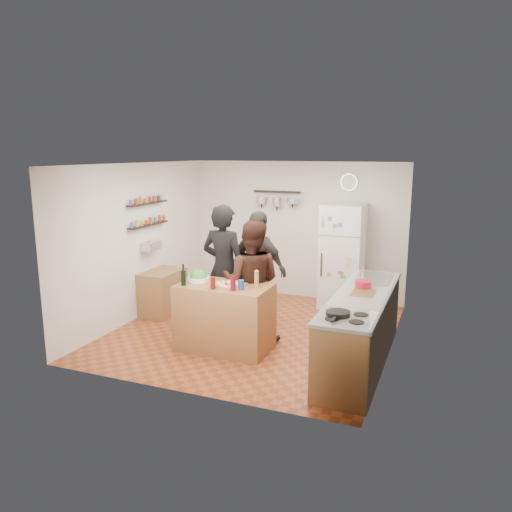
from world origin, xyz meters
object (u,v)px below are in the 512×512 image
at_px(counter_run, 361,330).
at_px(side_table, 163,292).
at_px(salad_bowl, 198,279).
at_px(wall_clock, 349,182).
at_px(person_center, 252,282).
at_px(person_back, 258,269).
at_px(skillet, 338,313).
at_px(prep_island, 225,317).
at_px(red_bowl, 363,284).
at_px(wine_bottle, 183,278).
at_px(pepper_mill, 257,280).
at_px(person_left, 224,269).
at_px(fridge, 342,256).
at_px(salt_canister, 241,285).

xyz_separation_m(counter_run, side_table, (-3.44, 0.80, -0.09)).
bearing_deg(salad_bowl, wall_clock, 61.97).
bearing_deg(side_table, person_center, -17.74).
relative_size(person_back, skillet, 6.82).
bearing_deg(prep_island, wall_clock, 69.43).
bearing_deg(salad_bowl, red_bowl, 12.60).
distance_m(wine_bottle, pepper_mill, 0.99).
bearing_deg(side_table, pepper_mill, -24.92).
bearing_deg(person_left, fridge, -120.75).
bearing_deg(skillet, side_table, 152.51).
xyz_separation_m(skillet, red_bowl, (0.05, 1.26, 0.02)).
relative_size(prep_island, fridge, 0.69).
bearing_deg(skillet, counter_run, 83.90).
bearing_deg(pepper_mill, person_center, 121.30).
xyz_separation_m(pepper_mill, person_center, (-0.23, 0.37, -0.13)).
relative_size(skillet, wall_clock, 0.88).
bearing_deg(red_bowl, salad_bowl, -167.40).
relative_size(person_center, skillet, 6.59).
xyz_separation_m(salt_canister, counter_run, (1.52, 0.33, -0.52)).
relative_size(person_center, person_back, 0.97).
relative_size(prep_island, person_left, 0.65).
height_order(wine_bottle, salt_canister, wine_bottle).
relative_size(fridge, wall_clock, 6.00).
relative_size(salt_canister, skillet, 0.48).
distance_m(salad_bowl, counter_run, 2.29).
height_order(person_center, red_bowl, person_center).
height_order(person_center, counter_run, person_center).
distance_m(person_left, side_table, 1.51).
distance_m(person_left, counter_run, 2.22).
bearing_deg(side_table, counter_run, -13.13).
bearing_deg(fridge, salt_canister, -106.23).
xyz_separation_m(salad_bowl, fridge, (1.49, 2.46, -0.04)).
bearing_deg(pepper_mill, wine_bottle, -164.13).
bearing_deg(counter_run, person_back, 153.70).
bearing_deg(wine_bottle, person_left, 76.63).
height_order(person_left, person_back, person_left).
height_order(counter_run, fridge, fridge).
height_order(counter_run, wall_clock, wall_clock).
relative_size(person_left, person_back, 1.07).
relative_size(person_left, wall_clock, 6.45).
distance_m(person_back, red_bowl, 1.78).
height_order(salad_bowl, skillet, same).
relative_size(person_left, red_bowl, 9.02).
bearing_deg(prep_island, person_center, 62.09).
distance_m(skillet, red_bowl, 1.26).
bearing_deg(pepper_mill, counter_run, 6.71).
bearing_deg(fridge, side_table, -150.90).
distance_m(salad_bowl, person_left, 0.58).
relative_size(salt_canister, person_left, 0.07).
height_order(wine_bottle, red_bowl, wine_bottle).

